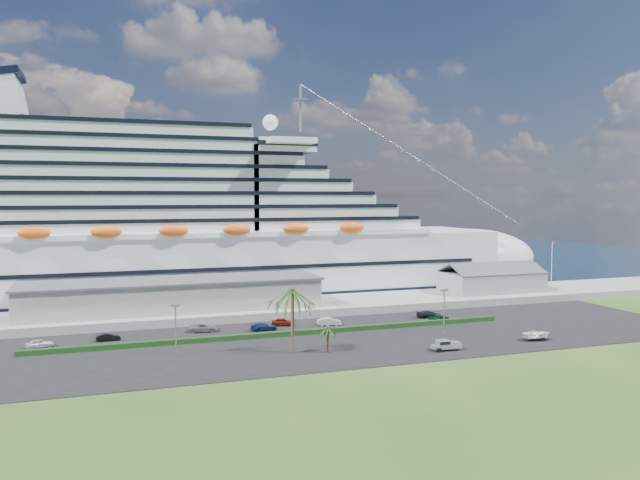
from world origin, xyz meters
name	(u,v)px	position (x,y,z in m)	size (l,w,h in m)	color
ground	(359,354)	(0.00, 0.00, 0.00)	(420.00, 420.00, 0.00)	#294B19
asphalt_lot	(336,339)	(0.00, 11.00, 0.06)	(140.00, 38.00, 0.12)	black
wharf	(290,307)	(0.00, 40.00, 0.90)	(240.00, 20.00, 1.80)	gray
water	(219,267)	(0.00, 130.00, 0.01)	(420.00, 160.00, 0.02)	#0A1D30
cruise_ship	(177,232)	(-21.53, 64.00, 16.69)	(191.00, 38.00, 54.00)	silver
terminal_building	(174,294)	(-25.00, 40.00, 5.01)	(61.00, 15.00, 6.30)	gray
port_shed	(491,281)	(52.00, 40.00, 4.40)	(24.00, 12.31, 7.37)	gray
flagpole	(552,263)	(70.04, 40.00, 8.27)	(1.08, 0.16, 12.00)	silver
hedge	(284,334)	(-8.00, 16.00, 0.57)	(88.00, 1.10, 0.90)	black
lamp_post_left	(176,323)	(-28.00, 8.00, 5.34)	(1.60, 0.35, 8.27)	gray
lamp_post_right	(444,306)	(20.00, 8.00, 5.34)	(1.60, 0.35, 8.27)	gray
palm_tall	(292,297)	(-10.00, 4.00, 9.20)	(8.82, 8.82, 11.13)	#47301E
palm_short	(328,331)	(-4.50, 2.50, 3.67)	(3.53, 3.53, 4.56)	#47301E
parked_car_0	(40,343)	(-48.90, 20.88, 0.86)	(1.76, 4.37, 1.49)	silver
parked_car_1	(108,337)	(-38.09, 22.53, 0.80)	(1.44, 4.14, 1.36)	black
parked_car_2	(204,328)	(-21.22, 24.52, 0.88)	(2.52, 5.47, 1.52)	gray
parked_car_3	(264,327)	(-10.39, 21.87, 0.85)	(2.04, 5.02, 1.46)	#15254C
parked_car_4	(283,322)	(-5.82, 24.78, 0.89)	(1.82, 4.51, 1.54)	#63170D
parked_car_5	(329,322)	(2.79, 22.14, 0.90)	(1.64, 4.72, 1.55)	silver
parked_car_6	(439,318)	(25.48, 19.20, 0.74)	(2.05, 4.45, 1.24)	black
parked_car_7	(429,314)	(25.09, 22.79, 0.87)	(2.11, 5.20, 1.51)	black
pickup_truck	(446,345)	(14.16, -2.66, 1.08)	(5.06, 2.20, 1.74)	black
boat_trailer	(537,334)	(32.98, -1.50, 1.26)	(6.04, 4.04, 1.72)	gray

